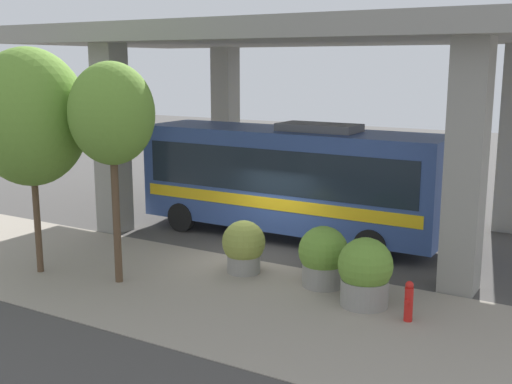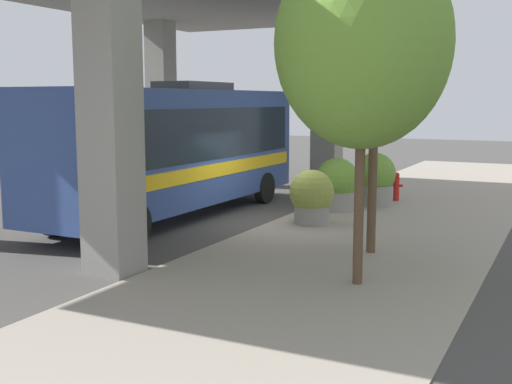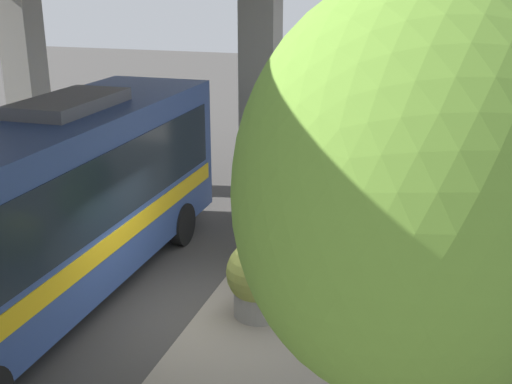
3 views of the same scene
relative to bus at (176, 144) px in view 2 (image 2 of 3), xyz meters
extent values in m
plane|color=#474442|center=(-2.79, -0.24, -2.08)|extent=(80.00, 80.00, 0.00)
cube|color=gray|center=(-5.79, -0.24, -2.07)|extent=(6.00, 40.00, 0.02)
cube|color=gray|center=(-2.29, -6.10, 1.10)|extent=(0.90, 0.90, 6.37)
cube|color=gray|center=(-2.29, 5.62, 1.10)|extent=(0.90, 0.90, 6.37)
cube|color=gray|center=(4.71, -6.10, 1.10)|extent=(0.90, 0.90, 6.37)
cube|color=#334C8C|center=(0.00, 0.01, -0.05)|extent=(2.57, 10.21, 3.16)
cube|color=#19232D|center=(0.00, 0.01, 0.33)|extent=(2.61, 9.39, 1.39)
cube|color=yellow|center=(0.00, 0.01, -0.68)|extent=(2.61, 9.70, 0.38)
cube|color=slate|center=(0.00, -1.02, 1.65)|extent=(1.28, 2.55, 0.24)
cylinder|color=black|center=(-1.20, 3.58, -1.58)|extent=(0.28, 1.00, 1.00)
cylinder|color=black|center=(1.20, 3.58, -1.58)|extent=(0.28, 1.00, 1.00)
cylinder|color=black|center=(-1.20, -3.31, -1.58)|extent=(0.28, 1.00, 1.00)
cylinder|color=black|center=(1.20, -3.31, -1.58)|extent=(0.28, 1.00, 1.00)
cylinder|color=red|center=(-4.93, -5.62, -1.68)|extent=(0.20, 0.20, 0.81)
sphere|color=red|center=(-4.93, -5.62, -1.21)|extent=(0.19, 0.19, 0.19)
cylinder|color=red|center=(-5.08, -5.62, -1.55)|extent=(0.12, 0.09, 0.09)
cylinder|color=red|center=(-4.79, -5.62, -1.55)|extent=(0.12, 0.09, 0.09)
cylinder|color=gray|center=(-4.53, -4.41, -1.75)|extent=(1.15, 1.15, 0.66)
sphere|color=olive|center=(-4.53, -4.41, -1.05)|extent=(1.32, 1.32, 1.32)
sphere|color=#BF334C|center=(-4.39, -4.53, -1.25)|extent=(0.40, 0.40, 0.40)
cylinder|color=gray|center=(-3.79, -2.98, -1.78)|extent=(1.07, 1.07, 0.60)
sphere|color=olive|center=(-3.79, -2.98, -1.12)|extent=(1.29, 1.29, 1.29)
sphere|color=#BF334C|center=(-3.65, -3.08, -1.32)|extent=(0.38, 0.38, 0.38)
cylinder|color=gray|center=(-3.90, -0.62, -1.80)|extent=(0.92, 0.92, 0.55)
sphere|color=olive|center=(-3.90, -0.62, -1.20)|extent=(1.20, 1.20, 1.20)
sphere|color=#BF334C|center=(-3.79, -0.72, -1.40)|extent=(0.32, 0.32, 0.32)
cylinder|color=brown|center=(-6.27, 1.82, -0.17)|extent=(0.20, 0.20, 3.82)
ellipsoid|color=olive|center=(-6.27, 1.82, 2.40)|extent=(2.18, 2.18, 2.62)
cylinder|color=brown|center=(-6.75, 4.29, -0.38)|extent=(0.18, 0.18, 3.39)
ellipsoid|color=olive|center=(-6.75, 4.29, 2.23)|extent=(3.07, 3.07, 3.69)
camera|label=1|loc=(-18.37, -9.61, 3.67)|focal=45.00mm
camera|label=2|loc=(-10.15, 15.23, 1.25)|focal=45.00mm
camera|label=3|loc=(-6.99, 9.56, 3.99)|focal=45.00mm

